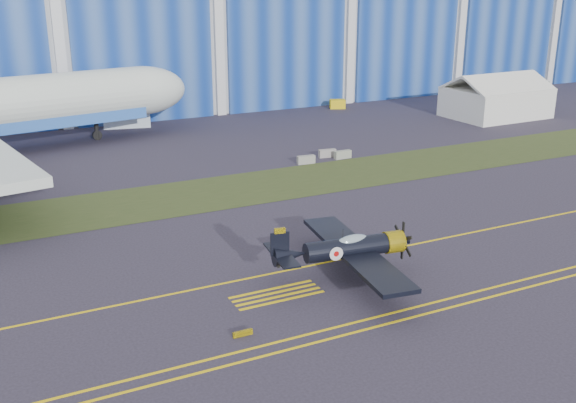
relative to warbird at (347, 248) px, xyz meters
name	(u,v)px	position (x,y,z in m)	size (l,w,h in m)	color
ground	(425,215)	(12.62, 7.85, -2.20)	(260.00, 260.00, 0.00)	#302C3B
grass_median	(342,174)	(12.62, 21.85, -2.18)	(260.00, 10.00, 0.02)	#475128
hangar	(171,4)	(12.62, 79.63, 12.76)	(220.00, 45.70, 30.00)	silver
taxiway_centreline	(463,234)	(12.62, 2.85, -2.19)	(200.00, 0.20, 0.02)	yellow
edge_line_near	(556,280)	(12.62, -6.65, -2.19)	(80.00, 0.20, 0.02)	yellow
edge_line_far	(545,274)	(12.62, -5.65, -2.19)	(80.00, 0.20, 0.02)	yellow
hold_short_ladder	(277,295)	(-5.38, -0.25, -2.19)	(6.00, 2.40, 0.02)	yellow
guard_board_left	(243,333)	(-9.38, -4.15, -2.02)	(1.20, 0.15, 0.35)	yellow
warbird	(347,248)	(0.00, 0.00, 0.00)	(12.86, 14.87, 4.02)	black
tent	(497,95)	(48.00, 37.96, 1.00)	(14.05, 10.47, 6.40)	white
shipping_container	(127,117)	(-1.93, 54.83, -0.86)	(6.19, 2.47, 2.68)	white
tug	(337,104)	(30.62, 53.77, -1.51)	(2.34, 1.46, 1.36)	yellow
gse_box	(540,87)	(70.93, 51.61, -1.31)	(2.95, 1.57, 1.77)	gray
barrier_a	(306,160)	(11.19, 27.24, -1.75)	(2.00, 0.60, 0.90)	gray
barrier_b	(327,153)	(14.66, 28.65, -1.75)	(2.00, 0.60, 0.90)	gray
barrier_c	(343,155)	(15.95, 27.40, -1.75)	(2.00, 0.60, 0.90)	gray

